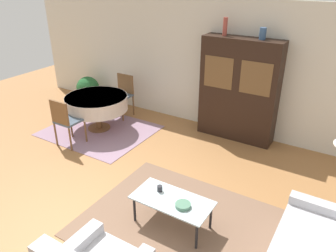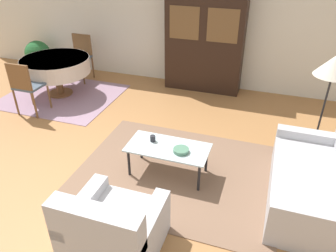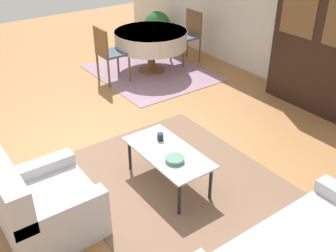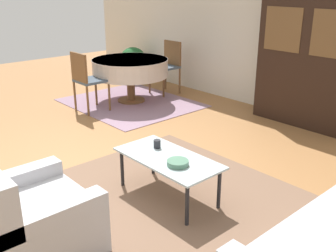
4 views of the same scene
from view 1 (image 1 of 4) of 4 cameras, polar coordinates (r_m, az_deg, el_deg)
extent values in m
plane|color=#9E6B3D|center=(4.86, -11.16, -15.90)|extent=(14.00, 14.00, 0.00)
cube|color=beige|center=(6.95, 8.39, 10.25)|extent=(10.00, 0.06, 2.70)
cube|color=brown|center=(4.71, 2.49, -16.84)|extent=(2.69, 2.11, 0.01)
cube|color=gray|center=(7.26, -11.80, -0.77)|extent=(2.18, 1.83, 0.01)
cube|color=#B2B2B7|center=(4.67, 26.11, -12.83)|extent=(0.93, 0.16, 0.12)
cube|color=#B2B2B7|center=(3.90, -16.42, -19.77)|extent=(0.16, 0.85, 0.12)
cylinder|color=black|center=(4.66, -5.85, -14.17)|extent=(0.04, 0.04, 0.40)
cylinder|color=black|center=(4.28, 4.99, -18.52)|extent=(0.04, 0.04, 0.40)
cylinder|color=black|center=(4.91, -2.90, -11.57)|extent=(0.04, 0.04, 0.40)
cylinder|color=black|center=(4.56, 7.45, -15.32)|extent=(0.04, 0.04, 0.40)
cube|color=silver|center=(4.44, 0.73, -12.77)|extent=(1.07, 0.53, 0.02)
cube|color=black|center=(6.62, 12.20, 6.09)|extent=(1.53, 0.41, 2.04)
cube|color=brown|center=(6.45, 8.76, 9.19)|extent=(0.58, 0.01, 0.61)
cube|color=brown|center=(6.21, 15.02, 7.97)|extent=(0.58, 0.01, 0.61)
cylinder|color=brown|center=(7.34, -11.89, -0.27)|extent=(0.48, 0.48, 0.03)
cylinder|color=brown|center=(7.26, -12.04, 1.22)|extent=(0.14, 0.14, 0.45)
cylinder|color=beige|center=(7.11, -12.32, 3.96)|extent=(1.30, 1.30, 0.30)
cylinder|color=beige|center=(7.06, -12.42, 4.97)|extent=(1.31, 1.31, 0.03)
cylinder|color=brown|center=(7.02, -16.51, -0.05)|extent=(0.04, 0.04, 0.48)
cylinder|color=brown|center=(6.75, -14.16, -0.84)|extent=(0.04, 0.04, 0.48)
cylinder|color=brown|center=(6.79, -18.96, -1.32)|extent=(0.04, 0.04, 0.48)
cylinder|color=brown|center=(6.51, -16.64, -2.19)|extent=(0.04, 0.04, 0.48)
cube|color=#475666|center=(6.65, -16.85, 0.91)|extent=(0.44, 0.44, 0.04)
cube|color=brown|center=(6.44, -18.41, 2.22)|extent=(0.44, 0.04, 0.44)
cylinder|color=brown|center=(7.52, -7.90, 2.60)|extent=(0.04, 0.04, 0.48)
cylinder|color=brown|center=(7.77, -10.22, 3.20)|extent=(0.04, 0.04, 0.48)
cylinder|color=brown|center=(7.81, -6.04, 3.61)|extent=(0.04, 0.04, 0.48)
cylinder|color=brown|center=(8.05, -8.34, 4.17)|extent=(0.04, 0.04, 0.48)
cube|color=#475666|center=(7.69, -8.25, 5.20)|extent=(0.44, 0.44, 0.04)
cube|color=brown|center=(7.76, -7.42, 7.32)|extent=(0.44, 0.04, 0.44)
cylinder|color=black|center=(5.32, 26.98, -14.27)|extent=(0.28, 0.28, 0.02)
cylinder|color=#232328|center=(4.55, -1.45, -10.84)|extent=(0.07, 0.07, 0.09)
cylinder|color=#4C7A60|center=(4.31, 2.62, -13.62)|extent=(0.20, 0.20, 0.05)
cylinder|color=#9E4238|center=(6.46, 9.92, 16.70)|extent=(0.08, 0.08, 0.33)
cylinder|color=#33517A|center=(6.24, 16.18, 15.19)|extent=(0.12, 0.12, 0.21)
cylinder|color=beige|center=(8.75, -13.54, 4.40)|extent=(0.31, 0.31, 0.19)
sphere|color=#235B2D|center=(8.63, -13.77, 6.47)|extent=(0.57, 0.57, 0.57)
camera|label=2|loc=(0.82, -76.03, -23.28)|focal=35.00mm
camera|label=3|loc=(1.48, 75.83, -10.55)|focal=42.00mm
camera|label=4|loc=(1.58, 56.27, -38.59)|focal=42.00mm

